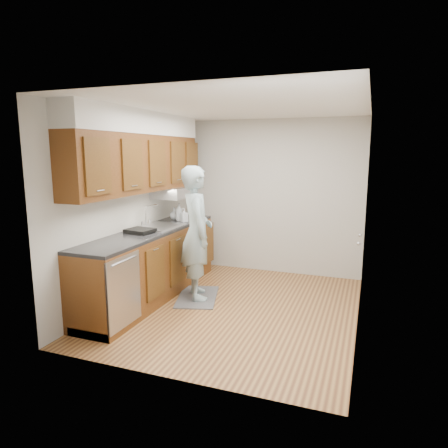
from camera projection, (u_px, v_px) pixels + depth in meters
name	position (u px, v px, depth m)	size (l,w,h in m)	color
floor	(235.00, 307.00, 5.14)	(3.50, 3.50, 0.00)	#A1733D
ceiling	(236.00, 107.00, 4.70)	(3.50, 3.50, 0.00)	white
wall_left	(131.00, 206.00, 5.43)	(0.02, 3.50, 2.50)	#B4B1A8
wall_right	(364.00, 218.00, 4.41)	(0.02, 3.50, 2.50)	#B4B1A8
wall_back	(269.00, 197.00, 6.53)	(3.00, 0.02, 2.50)	#B4B1A8
counter	(152.00, 262.00, 5.46)	(0.64, 2.80, 1.30)	brown
upper_cabinets	(142.00, 154.00, 5.29)	(0.47, 2.80, 1.21)	brown
closet_door	(362.00, 233.00, 4.73)	(0.02, 1.22, 2.05)	silver
floor_mat	(198.00, 297.00, 5.50)	(0.51, 0.88, 0.02)	slate
person	(197.00, 224.00, 5.32)	(0.71, 0.48, 2.02)	#8FA8AE
soap_bottle_a	(179.00, 212.00, 6.09)	(0.10, 0.10, 0.27)	silver
soap_bottle_b	(184.00, 215.00, 6.00)	(0.09, 0.09, 0.21)	silver
soap_bottle_c	(175.00, 213.00, 6.20)	(0.15, 0.15, 0.19)	silver
steel_can	(185.00, 218.00, 6.02)	(0.06, 0.06, 0.11)	#A5A5AA
dish_rack	(140.00, 231.00, 5.17)	(0.34, 0.28, 0.05)	black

